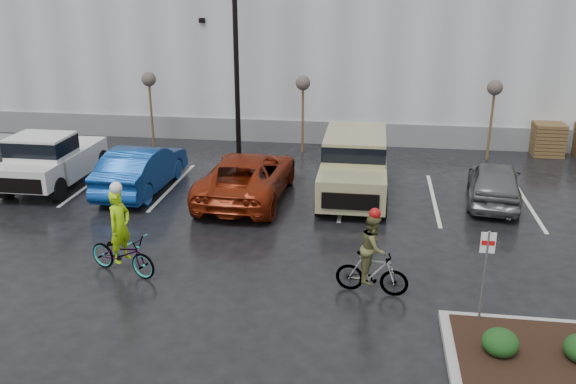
# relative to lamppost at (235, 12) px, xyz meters

# --- Properties ---
(ground) EXTENTS (120.00, 120.00, 0.00)m
(ground) POSITION_rel_lamppost_xyz_m (4.00, -12.00, -5.69)
(ground) COLOR black
(ground) RESTS_ON ground
(warehouse) EXTENTS (60.50, 15.50, 7.20)m
(warehouse) POSITION_rel_lamppost_xyz_m (4.00, 9.99, -2.04)
(warehouse) COLOR #B1B4B6
(warehouse) RESTS_ON ground
(wooded_ridge) EXTENTS (80.00, 25.00, 6.00)m
(wooded_ridge) POSITION_rel_lamppost_xyz_m (4.00, 33.00, -2.69)
(wooded_ridge) COLOR #1D3817
(wooded_ridge) RESTS_ON ground
(lamppost) EXTENTS (0.50, 1.00, 9.22)m
(lamppost) POSITION_rel_lamppost_xyz_m (0.00, 0.00, 0.00)
(lamppost) COLOR black
(lamppost) RESTS_ON ground
(sapling_west) EXTENTS (0.60, 0.60, 3.20)m
(sapling_west) POSITION_rel_lamppost_xyz_m (-4.00, 1.00, -2.96)
(sapling_west) COLOR #4C331E
(sapling_west) RESTS_ON ground
(sapling_mid) EXTENTS (0.60, 0.60, 3.20)m
(sapling_mid) POSITION_rel_lamppost_xyz_m (2.50, 1.00, -2.96)
(sapling_mid) COLOR #4C331E
(sapling_mid) RESTS_ON ground
(sapling_east) EXTENTS (0.60, 0.60, 3.20)m
(sapling_east) POSITION_rel_lamppost_xyz_m (10.00, 1.00, -2.96)
(sapling_east) COLOR #4C331E
(sapling_east) RESTS_ON ground
(pallet_stack_a) EXTENTS (1.20, 1.20, 1.35)m
(pallet_stack_a) POSITION_rel_lamppost_xyz_m (12.50, 2.00, -5.01)
(pallet_stack_a) COLOR #4C331E
(pallet_stack_a) RESTS_ON ground
(shrub_a) EXTENTS (0.70, 0.70, 0.52)m
(shrub_a) POSITION_rel_lamppost_xyz_m (8.00, -13.00, -5.27)
(shrub_a) COLOR #133613
(shrub_a) RESTS_ON curb_island
(fire_lane_sign) EXTENTS (0.30, 0.05, 2.20)m
(fire_lane_sign) POSITION_rel_lamppost_xyz_m (7.80, -11.80, -4.28)
(fire_lane_sign) COLOR gray
(fire_lane_sign) RESTS_ON ground
(pickup_white) EXTENTS (2.10, 5.20, 1.96)m
(pickup_white) POSITION_rel_lamppost_xyz_m (-5.67, -4.12, -4.71)
(pickup_white) COLOR silver
(pickup_white) RESTS_ON ground
(car_blue) EXTENTS (1.83, 4.82, 1.57)m
(car_blue) POSITION_rel_lamppost_xyz_m (-2.41, -4.46, -4.90)
(car_blue) COLOR navy
(car_blue) RESTS_ON ground
(car_red) EXTENTS (2.72, 5.59, 1.53)m
(car_red) POSITION_rel_lamppost_xyz_m (1.35, -4.73, -4.92)
(car_red) COLOR maroon
(car_red) RESTS_ON ground
(suv_tan) EXTENTS (2.20, 5.10, 2.06)m
(suv_tan) POSITION_rel_lamppost_xyz_m (4.83, -4.11, -4.66)
(suv_tan) COLOR tan
(suv_tan) RESTS_ON ground
(car_grey) EXTENTS (2.17, 4.23, 1.38)m
(car_grey) POSITION_rel_lamppost_xyz_m (9.37, -4.03, -5.00)
(car_grey) COLOR slate
(car_grey) RESTS_ON ground
(cyclist_hivis) EXTENTS (2.10, 1.31, 2.40)m
(cyclist_hivis) POSITION_rel_lamppost_xyz_m (-0.62, -10.50, -4.95)
(cyclist_hivis) COLOR #3F3F44
(cyclist_hivis) RESTS_ON ground
(cyclist_olive) EXTENTS (1.69, 0.84, 2.13)m
(cyclist_olive) POSITION_rel_lamppost_xyz_m (5.52, -10.65, -4.90)
(cyclist_olive) COLOR #3F3F44
(cyclist_olive) RESTS_ON ground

